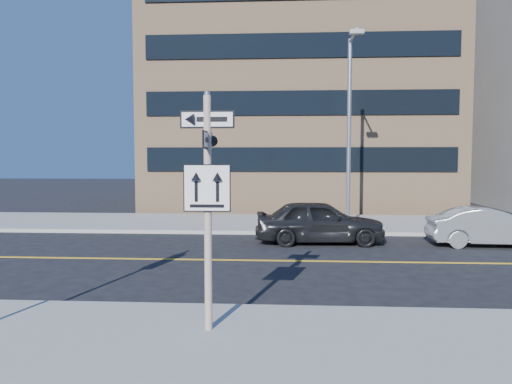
# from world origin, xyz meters

# --- Properties ---
(ground) EXTENTS (120.00, 120.00, 0.00)m
(ground) POSITION_xyz_m (0.00, 0.00, 0.00)
(ground) COLOR black
(ground) RESTS_ON ground
(sign_pole) EXTENTS (0.92, 0.92, 4.06)m
(sign_pole) POSITION_xyz_m (0.00, -2.51, 2.44)
(sign_pole) COLOR white
(sign_pole) RESTS_ON near_sidewalk
(parked_car_a) EXTENTS (2.10, 4.72, 1.58)m
(parked_car_a) POSITION_xyz_m (2.52, 7.17, 0.79)
(parked_car_a) COLOR black
(parked_car_a) RESTS_ON ground
(parked_car_b) EXTENTS (1.57, 4.17, 1.36)m
(parked_car_b) POSITION_xyz_m (8.42, 6.93, 0.68)
(parked_car_b) COLOR slate
(parked_car_b) RESTS_ON ground
(streetlight_a) EXTENTS (0.55, 2.25, 8.00)m
(streetlight_a) POSITION_xyz_m (4.00, 10.76, 4.76)
(streetlight_a) COLOR gray
(streetlight_a) RESTS_ON far_sidewalk
(building_brick) EXTENTS (18.00, 18.00, 18.00)m
(building_brick) POSITION_xyz_m (2.00, 25.00, 9.00)
(building_brick) COLOR tan
(building_brick) RESTS_ON ground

